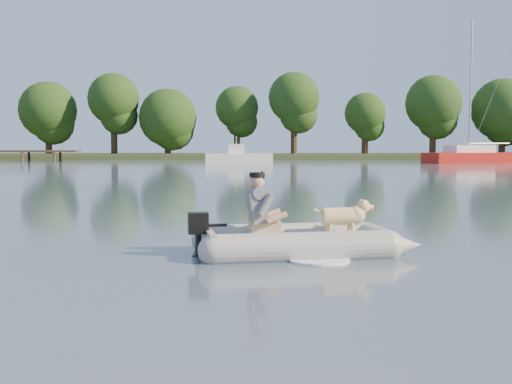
{
  "coord_description": "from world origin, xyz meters",
  "views": [
    {
      "loc": [
        -0.11,
        -8.24,
        1.48
      ],
      "look_at": [
        -0.14,
        1.86,
        0.75
      ],
      "focal_mm": 45.0,
      "sensor_mm": 36.0,
      "label": 1
    }
  ],
  "objects_px": {
    "motorboat": "(239,151)",
    "sailboat": "(474,157)",
    "man": "(258,205)",
    "dog": "(340,220)",
    "dinghy": "(302,217)"
  },
  "relations": [
    {
      "from": "man",
      "to": "dog",
      "type": "height_order",
      "value": "man"
    },
    {
      "from": "man",
      "to": "motorboat",
      "type": "relative_size",
      "value": 0.17
    },
    {
      "from": "dog",
      "to": "sailboat",
      "type": "height_order",
      "value": "sailboat"
    },
    {
      "from": "dinghy",
      "to": "motorboat",
      "type": "height_order",
      "value": "motorboat"
    },
    {
      "from": "sailboat",
      "to": "motorboat",
      "type": "bearing_deg",
      "value": 170.03
    },
    {
      "from": "sailboat",
      "to": "dinghy",
      "type": "bearing_deg",
      "value": -129.78
    },
    {
      "from": "man",
      "to": "motorboat",
      "type": "xyz_separation_m",
      "value": [
        -1.55,
        42.85,
        0.39
      ]
    },
    {
      "from": "dog",
      "to": "sailboat",
      "type": "xyz_separation_m",
      "value": [
        17.18,
        45.66,
        0.09
      ]
    },
    {
      "from": "dinghy",
      "to": "motorboat",
      "type": "relative_size",
      "value": 0.75
    },
    {
      "from": "dinghy",
      "to": "sailboat",
      "type": "bearing_deg",
      "value": 58.39
    },
    {
      "from": "motorboat",
      "to": "man",
      "type": "bearing_deg",
      "value": -90.96
    },
    {
      "from": "man",
      "to": "dog",
      "type": "bearing_deg",
      "value": 0.0
    },
    {
      "from": "dinghy",
      "to": "man",
      "type": "height_order",
      "value": "man"
    },
    {
      "from": "motorboat",
      "to": "sailboat",
      "type": "distance_m",
      "value": 20.11
    },
    {
      "from": "man",
      "to": "dog",
      "type": "xyz_separation_m",
      "value": [
        1.14,
        0.21,
        -0.22
      ]
    }
  ]
}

